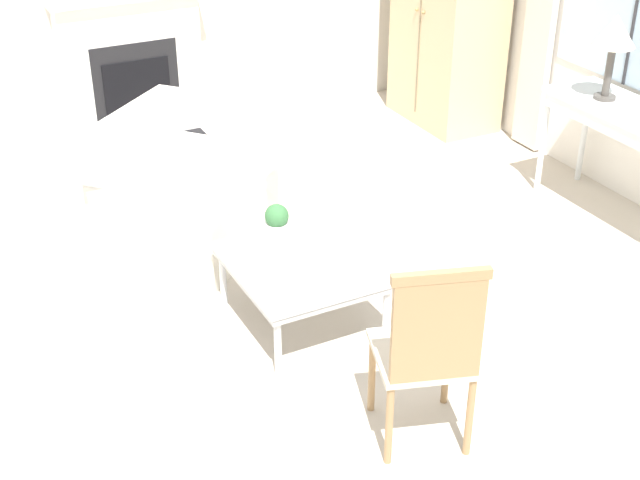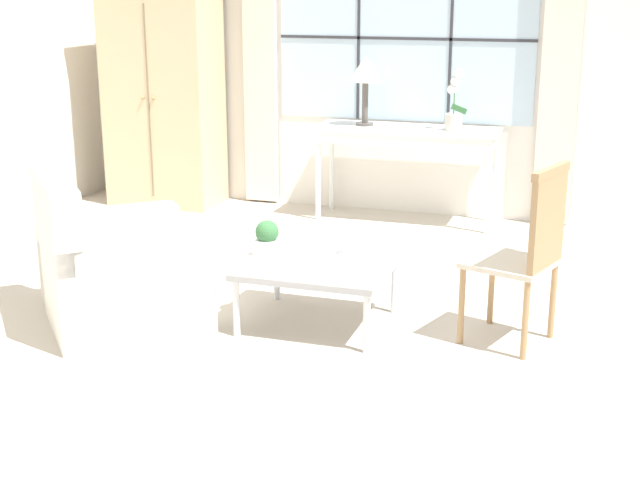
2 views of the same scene
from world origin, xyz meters
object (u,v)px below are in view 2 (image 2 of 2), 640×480
Objects in this scene: table_lamp at (366,72)px; side_chair_wooden at (528,246)px; armchair_upholstered at (116,272)px; potted_plant_small at (267,237)px; potted_orchid at (454,108)px; coffee_table at (318,266)px; pillar_candle at (349,246)px; console_table at (407,137)px; armoire at (163,90)px.

table_lamp reaches higher than side_chair_wooden.
potted_plant_small is at bearing 18.74° from armchair_upholstered.
potted_orchid is at bearing 61.16° from armchair_upholstered.
table_lamp is 2.78× the size of potted_plant_small.
coffee_table is 7.06× the size of pillar_candle.
console_table is 7.32× the size of potted_plant_small.
pillar_candle is (0.46, 0.15, -0.05)m from potted_plant_small.
side_chair_wooden reaches higher than potted_plant_small.
armoire reaches higher than potted_plant_small.
potted_plant_small is 1.69× the size of pillar_candle.
console_table reaches higher than pillar_candle.
console_table is at bearing 90.91° from coffee_table.
potted_orchid reaches higher than pillar_candle.
side_chair_wooden is 8.34× the size of pillar_candle.
side_chair_wooden is (3.47, -2.45, -0.46)m from armoire.
armchair_upholstered is 1.50× the size of coffee_table.
potted_orchid reaches higher than coffee_table.
potted_orchid reaches higher than console_table.
table_lamp reaches higher than potted_plant_small.
armoire is 2.63m from potted_orchid.
potted_orchid is 0.57× the size of coffee_table.
armoire reaches higher than side_chair_wooden.
armoire is 1.35× the size of console_table.
potted_orchid is at bearing -0.43° from armoire.
console_table is 0.48m from potted_orchid.
pillar_candle is at bearing 45.10° from coffee_table.
potted_orchid reaches higher than armchair_upholstered.
side_chair_wooden is (1.59, -2.45, -0.67)m from table_lamp.
armoire is 1.89m from table_lamp.
side_chair_wooden reaches higher than console_table.
console_table is 1.75× the size of coffee_table.
potted_plant_small is (-0.32, -0.00, 0.15)m from coffee_table.
armoire reaches higher than console_table.
armoire is at bearing 111.54° from armchair_upholstered.
side_chair_wooden is 1.21m from coffee_table.
table_lamp is 0.80m from potted_orchid.
coffee_table is at bearing -47.66° from armoire.
table_lamp is 3.00m from side_chair_wooden.
potted_plant_small is (-0.67, -2.48, -0.48)m from potted_orchid.
coffee_table is (1.18, 0.29, 0.07)m from armchair_upholstered.
pillar_candle is at bearing 17.75° from potted_plant_small.
armchair_upholstered is at bearing -105.42° from table_lamp.
armoire is at bearing 179.57° from potted_orchid.
potted_orchid is at bearing -2.10° from table_lamp.
table_lamp reaches higher than console_table.
armoire is at bearing -179.15° from console_table.
armoire is 2.36× the size of coffee_table.
side_chair_wooden is at bearing 2.13° from potted_plant_small.
side_chair_wooden is 1.51m from potted_plant_small.
armchair_upholstered is 1.27× the size of side_chair_wooden.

